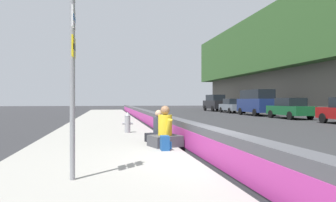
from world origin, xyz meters
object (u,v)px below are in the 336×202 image
at_px(seated_person_middle, 159,132).
at_px(parked_car_midline, 256,102).
at_px(parked_car_fourth, 290,108).
at_px(parked_car_farther, 215,103).
at_px(seated_person_foreground, 165,134).
at_px(parked_car_far, 232,106).
at_px(fire_hydrant, 128,122).
at_px(backpack, 165,143).
at_px(route_sign_post, 73,59).

bearing_deg(seated_person_middle, parked_car_midline, -34.05).
height_order(parked_car_fourth, parked_car_farther, parked_car_farther).
height_order(seated_person_foreground, parked_car_far, parked_car_far).
height_order(fire_hydrant, seated_person_middle, seated_person_middle).
bearing_deg(backpack, seated_person_middle, -3.15).
xyz_separation_m(fire_hydrant, seated_person_foreground, (-4.25, -0.86, -0.07)).
height_order(backpack, parked_car_fourth, parked_car_fourth).
bearing_deg(parked_car_farther, seated_person_foreground, 158.45).
bearing_deg(parked_car_midline, fire_hydrant, 139.07).
relative_size(fire_hydrant, seated_person_foreground, 0.72).
bearing_deg(seated_person_foreground, seated_person_middle, 1.85).
relative_size(fire_hydrant, parked_car_fourth, 0.19).
xyz_separation_m(seated_person_foreground, parked_car_far, (26.50, -12.92, 0.34)).
distance_m(route_sign_post, backpack, 4.08).
height_order(parked_car_far, parked_car_farther, parked_car_farther).
distance_m(seated_person_middle, parked_car_fourth, 18.65).
distance_m(route_sign_post, parked_car_midline, 28.13).
distance_m(seated_person_foreground, parked_car_midline, 23.83).
relative_size(route_sign_post, parked_car_farther, 0.74).
xyz_separation_m(backpack, parked_car_fourth, (15.09, -13.11, 0.53)).
xyz_separation_m(parked_car_midline, parked_car_farther, (12.96, -0.19, -0.17)).
bearing_deg(parked_car_farther, route_sign_post, 157.32).
height_order(backpack, parked_car_far, parked_car_far).
relative_size(parked_car_fourth, parked_car_far, 1.00).
distance_m(fire_hydrant, parked_car_midline, 20.94).
height_order(seated_person_middle, parked_car_midline, parked_car_midline).
bearing_deg(route_sign_post, parked_car_farther, -22.68).
relative_size(route_sign_post, seated_person_foreground, 2.96).
bearing_deg(parked_car_midline, backpack, 148.04).
bearing_deg(parked_car_far, fire_hydrant, 148.23).
height_order(parked_car_midline, parked_car_farther, parked_car_midline).
bearing_deg(fire_hydrant, parked_car_far, -31.77).
relative_size(route_sign_post, seated_person_middle, 3.40).
distance_m(fire_hydrant, backpack, 5.04).
bearing_deg(parked_car_far, backpack, 154.40).
bearing_deg(fire_hydrant, seated_person_middle, -165.68).
relative_size(backpack, parked_car_fourth, 0.09).
relative_size(seated_person_foreground, seated_person_middle, 1.15).
bearing_deg(parked_car_midline, route_sign_post, 147.44).
xyz_separation_m(seated_person_middle, parked_car_fourth, (13.35, -13.01, 0.39)).
bearing_deg(seated_person_middle, seated_person_foreground, -178.15).
xyz_separation_m(parked_car_fourth, parked_car_midline, (5.70, 0.13, 0.49)).
bearing_deg(seated_person_foreground, backpack, 170.17).
distance_m(route_sign_post, parked_car_fourth, 23.63).
bearing_deg(parked_car_farther, backpack, 158.69).
relative_size(backpack, parked_car_farther, 0.08).
relative_size(parked_car_midline, parked_car_far, 1.13).
height_order(route_sign_post, parked_car_fourth, route_sign_post).
relative_size(fire_hydrant, parked_car_farther, 0.18).
xyz_separation_m(backpack, parked_car_far, (27.24, -13.05, 0.53)).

